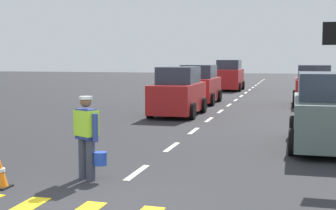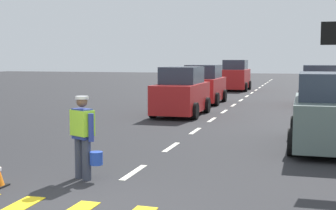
{
  "view_description": "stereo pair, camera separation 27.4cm",
  "coord_description": "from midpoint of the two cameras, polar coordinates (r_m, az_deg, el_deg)",
  "views": [
    {
      "loc": [
        3.15,
        -6.78,
        2.42
      ],
      "look_at": [
        -0.24,
        6.22,
        1.1
      ],
      "focal_mm": 51.39,
      "sensor_mm": 36.0,
      "label": 1
    },
    {
      "loc": [
        3.41,
        -6.71,
        2.42
      ],
      "look_at": [
        -0.24,
        6.22,
        1.1
      ],
      "focal_mm": 51.39,
      "sensor_mm": 36.0,
      "label": 2
    }
  ],
  "objects": [
    {
      "name": "ground_plane",
      "position": [
        28.04,
        7.83,
        0.62
      ],
      "size": [
        96.0,
        96.0,
        0.0
      ],
      "primitive_type": "plane",
      "color": "#28282B"
    },
    {
      "name": "car_oncoming_second",
      "position": [
        25.71,
        3.34,
        2.33
      ],
      "size": [
        2.1,
        3.96,
        2.04
      ],
      "color": "red",
      "rests_on": "ground"
    },
    {
      "name": "traffic_cone_near",
      "position": [
        9.63,
        -20.12,
        -7.52
      ],
      "size": [
        0.36,
        0.36,
        0.59
      ],
      "color": "black",
      "rests_on": "ground"
    },
    {
      "name": "lane_center_line",
      "position": [
        32.2,
        8.71,
        1.26
      ],
      "size": [
        0.14,
        46.4,
        0.01
      ],
      "color": "silver",
      "rests_on": "ground"
    },
    {
      "name": "car_parked_far",
      "position": [
        25.46,
        16.52,
        2.1
      ],
      "size": [
        1.97,
        4.3,
        2.06
      ],
      "color": "red",
      "rests_on": "ground"
    },
    {
      "name": "car_parked_curbside",
      "position": [
        13.59,
        17.71,
        -0.9
      ],
      "size": [
        1.93,
        4.33,
        2.03
      ],
      "color": "slate",
      "rests_on": "ground"
    },
    {
      "name": "car_oncoming_third",
      "position": [
        36.08,
        7.01,
        3.41
      ],
      "size": [
        2.09,
        3.95,
        2.26
      ],
      "color": "red",
      "rests_on": "ground"
    },
    {
      "name": "road_worker",
      "position": [
        9.68,
        -10.35,
        -3.34
      ],
      "size": [
        0.74,
        0.46,
        1.67
      ],
      "color": "#383D4C",
      "rests_on": "ground"
    },
    {
      "name": "car_oncoming_lead",
      "position": [
        20.24,
        0.82,
        1.45
      ],
      "size": [
        1.94,
        3.95,
        2.04
      ],
      "color": "red",
      "rests_on": "ground"
    }
  ]
}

